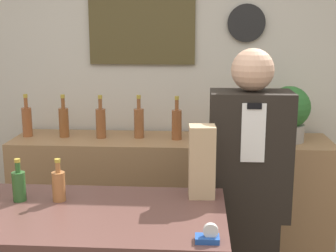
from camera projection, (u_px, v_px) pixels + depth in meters
The scene contains 15 objects.
back_wall at pixel (158, 82), 3.37m from camera, with size 5.20×0.09×2.70m.
back_shelf at pixel (171, 209), 3.26m from camera, with size 2.14×0.47×1.01m.
shopkeeper at pixel (248, 205), 2.49m from camera, with size 0.42×0.26×1.65m.
potted_plant at pixel (289, 112), 3.05m from camera, with size 0.27×0.27×0.37m.
paper_bag at pixel (202, 162), 2.15m from camera, with size 0.12×0.11×0.34m.
tape_dispenser at pixel (208, 236), 1.72m from camera, with size 0.09×0.06×0.07m.
counter_bottle_2 at pixel (19, 185), 2.12m from camera, with size 0.06×0.06×0.20m.
counter_bottle_3 at pixel (59, 185), 2.12m from camera, with size 0.06×0.06×0.20m.
shelf_bottle_0 at pixel (27, 121), 3.20m from camera, with size 0.07×0.07×0.29m.
shelf_bottle_1 at pixel (64, 121), 3.18m from camera, with size 0.07×0.07×0.29m.
shelf_bottle_2 at pixel (101, 122), 3.16m from camera, with size 0.07×0.07×0.29m.
shelf_bottle_3 at pixel (139, 122), 3.16m from camera, with size 0.07×0.07×0.29m.
shelf_bottle_4 at pixel (177, 123), 3.12m from camera, with size 0.07×0.07×0.29m.
shelf_bottle_5 at pixel (215, 124), 3.10m from camera, with size 0.07×0.07×0.29m.
shelf_bottle_6 at pixel (255, 124), 3.08m from camera, with size 0.07×0.07×0.29m.
Camera 1 is at (0.30, -1.35, 1.76)m, focal length 50.00 mm.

